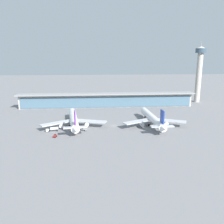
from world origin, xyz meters
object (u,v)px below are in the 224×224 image
object	(u,v)px
safety_cone_alpha	(76,135)
service_truck_under_wing_red	(55,136)
airliner_left_stand	(74,119)
control_tower	(199,70)
service_truck_near_nose_grey	(83,129)
airliner_centre_stand	(153,119)
service_truck_by_tail_white	(53,129)
service_truck_mid_apron_yellow	(176,122)

from	to	relation	value
safety_cone_alpha	service_truck_under_wing_red	bearing A→B (deg)	-165.60
airliner_left_stand	control_tower	world-z (taller)	control_tower
service_truck_near_nose_grey	safety_cone_alpha	world-z (taller)	service_truck_near_nose_grey
airliner_centre_stand	service_truck_near_nose_grey	bearing A→B (deg)	-170.72
airliner_centre_stand	service_truck_under_wing_red	xyz separation A→B (m)	(-70.51, -21.47, -4.48)
airliner_left_stand	safety_cone_alpha	world-z (taller)	airliner_left_stand
service_truck_by_tail_white	airliner_left_stand	bearing A→B (deg)	38.31
airliner_centre_stand	service_truck_under_wing_red	size ratio (longest dim) A/B	19.45
service_truck_near_nose_grey	service_truck_mid_apron_yellow	bearing A→B (deg)	10.97
service_truck_by_tail_white	safety_cone_alpha	bearing A→B (deg)	-29.60
service_truck_under_wing_red	control_tower	size ratio (longest dim) A/B	0.05
service_truck_under_wing_red	safety_cone_alpha	xyz separation A→B (m)	(13.24, 3.40, -0.56)
airliner_left_stand	control_tower	size ratio (longest dim) A/B	0.92
airliner_centre_stand	airliner_left_stand	bearing A→B (deg)	177.64
service_truck_near_nose_grey	service_truck_mid_apron_yellow	xyz separation A→B (m)	(73.90, 14.32, 0.07)
service_truck_under_wing_red	service_truck_mid_apron_yellow	distance (m)	95.75
service_truck_mid_apron_yellow	service_truck_near_nose_grey	bearing A→B (deg)	-169.03
service_truck_near_nose_grey	service_truck_mid_apron_yellow	size ratio (longest dim) A/B	1.87
airliner_left_stand	airliner_centre_stand	world-z (taller)	same
airliner_centre_stand	service_truck_mid_apron_yellow	size ratio (longest dim) A/B	19.18
airliner_centre_stand	service_truck_mid_apron_yellow	distance (m)	22.51
control_tower	service_truck_mid_apron_yellow	bearing A→B (deg)	-123.63
service_truck_mid_apron_yellow	safety_cone_alpha	bearing A→B (deg)	-163.15
control_tower	service_truck_under_wing_red	bearing A→B (deg)	-142.69
service_truck_by_tail_white	service_truck_near_nose_grey	bearing A→B (deg)	-0.12
safety_cone_alpha	service_truck_by_tail_white	bearing A→B (deg)	150.40
service_truck_near_nose_grey	service_truck_under_wing_red	size ratio (longest dim) A/B	1.89
service_truck_by_tail_white	control_tower	xyz separation A→B (m)	(153.04, 101.04, 36.16)
service_truck_under_wing_red	service_truck_near_nose_grey	bearing A→B (deg)	35.71
service_truck_near_nose_grey	control_tower	bearing A→B (deg)	37.53
service_truck_near_nose_grey	service_truck_mid_apron_yellow	world-z (taller)	service_truck_near_nose_grey
service_truck_mid_apron_yellow	safety_cone_alpha	distance (m)	82.10
safety_cone_alpha	control_tower	bearing A→B (deg)	39.05
airliner_left_stand	service_truck_by_tail_white	xyz separation A→B (m)	(-13.95, -11.02, -3.64)
airliner_left_stand	service_truck_mid_apron_yellow	xyz separation A→B (m)	(81.38, 3.26, -4.48)
service_truck_by_tail_white	control_tower	size ratio (longest dim) A/B	0.13
airliner_left_stand	service_truck_near_nose_grey	distance (m)	14.11
safety_cone_alpha	airliner_left_stand	bearing A→B (deg)	97.78
service_truck_under_wing_red	safety_cone_alpha	bearing A→B (deg)	14.40
control_tower	safety_cone_alpha	size ratio (longest dim) A/B	99.11
airliner_centre_stand	safety_cone_alpha	bearing A→B (deg)	-162.49
control_tower	safety_cone_alpha	xyz separation A→B (m)	(-136.29, -110.56, -37.55)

